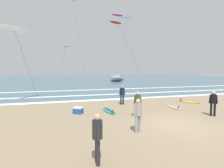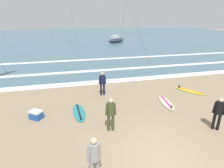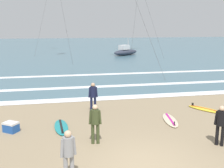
{
  "view_description": "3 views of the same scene",
  "coord_description": "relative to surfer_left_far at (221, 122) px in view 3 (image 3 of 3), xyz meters",
  "views": [
    {
      "loc": [
        -6.06,
        -8.11,
        2.94
      ],
      "look_at": [
        -1.47,
        7.32,
        1.66
      ],
      "focal_mm": 28.85,
      "sensor_mm": 36.0,
      "label": 1
    },
    {
      "loc": [
        -3.13,
        -4.96,
        4.81
      ],
      "look_at": [
        -0.37,
        5.75,
        0.87
      ],
      "focal_mm": 29.05,
      "sensor_mm": 36.0,
      "label": 2
    },
    {
      "loc": [
        -2.8,
        -8.31,
        4.57
      ],
      "look_at": [
        0.11,
        6.15,
        1.49
      ],
      "focal_mm": 44.87,
      "sensor_mm": 36.0,
      "label": 3
    }
  ],
  "objects": [
    {
      "name": "surfer_right_near",
      "position": [
        -4.7,
        1.13,
        0.0
      ],
      "size": [
        0.52,
        0.32,
        1.6
      ],
      "color": "#384223",
      "rests_on": "ground"
    },
    {
      "name": "ocean_surface",
      "position": [
        -3.3,
        52.55,
        -0.95
      ],
      "size": [
        140.0,
        90.0,
        0.01
      ],
      "primitive_type": "cube",
      "color": "#476B7A",
      "rests_on": "ground"
    },
    {
      "name": "ground_plane",
      "position": [
        -3.3,
        -0.85,
        -0.96
      ],
      "size": [
        160.0,
        160.0,
        0.0
      ],
      "primitive_type": "plane",
      "color": "#937F60"
    },
    {
      "name": "offshore_boat",
      "position": [
        4.74,
        33.86,
        -0.4
      ],
      "size": [
        5.19,
        4.47,
        2.7
      ],
      "color": "#2D3342",
      "rests_on": "ground"
    },
    {
      "name": "wave_foam_mid_break",
      "position": [
        -4.82,
        11.48,
        -0.94
      ],
      "size": [
        50.92,
        0.75,
        0.01
      ],
      "primitive_type": "cube",
      "color": "white",
      "rests_on": "ocean_surface"
    },
    {
      "name": "surfer_left_far",
      "position": [
        0.0,
        0.0,
        0.0
      ],
      "size": [
        0.43,
        0.41,
        1.6
      ],
      "color": "black",
      "rests_on": "ground"
    },
    {
      "name": "surfer_left_near",
      "position": [
        -5.86,
        -1.42,
        0.0
      ],
      "size": [
        0.51,
        0.32,
        1.6
      ],
      "color": "gray",
      "rests_on": "ground"
    },
    {
      "name": "cooler_box",
      "position": [
        -8.16,
        3.09,
        -0.74
      ],
      "size": [
        0.76,
        0.73,
        0.44
      ],
      "color": "#1E4C9E",
      "rests_on": "ground"
    },
    {
      "name": "wave_foam_outer_break",
      "position": [
        -4.58,
        16.86,
        -0.94
      ],
      "size": [
        55.05,
        0.82,
        0.01
      ],
      "primitive_type": "cube",
      "color": "white",
      "rests_on": "ocean_surface"
    },
    {
      "name": "wave_foam_shoreline",
      "position": [
        -4.51,
        7.95,
        -0.94
      ],
      "size": [
        43.25,
        1.01,
        0.01
      ],
      "primitive_type": "cube",
      "color": "white",
      "rests_on": "ocean_surface"
    },
    {
      "name": "surfboard_near_water",
      "position": [
        1.9,
        4.36,
        -0.91
      ],
      "size": [
        1.62,
        2.1,
        0.25
      ],
      "color": "yellow",
      "rests_on": "ground"
    },
    {
      "name": "surfer_mid_group",
      "position": [
        -4.23,
        5.28,
        0.0
      ],
      "size": [
        0.51,
        0.32,
        1.6
      ],
      "color": "#141938",
      "rests_on": "ground"
    },
    {
      "name": "surfboard_foreground_flat",
      "position": [
        -0.74,
        3.06,
        -0.91
      ],
      "size": [
        0.94,
        2.17,
        0.25
      ],
      "color": "beige",
      "rests_on": "ground"
    },
    {
      "name": "surfboard_left_pile",
      "position": [
        -5.99,
        3.14,
        -0.91
      ],
      "size": [
        0.7,
        2.13,
        0.25
      ],
      "color": "teal",
      "rests_on": "ground"
    }
  ]
}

